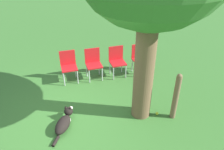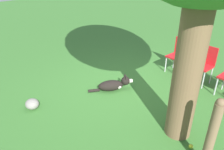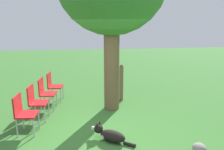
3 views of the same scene
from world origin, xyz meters
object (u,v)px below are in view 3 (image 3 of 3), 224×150
object	(u,v)px
fence_post	(121,82)
red_chair_1	(36,100)
red_chair_0	(23,111)
red_chair_2	(45,91)
red_chair_3	(53,84)
tennis_ball	(116,102)
dog	(110,135)

from	to	relation	value
fence_post	red_chair_1	xyz separation A→B (m)	(-2.39, -1.10, -0.07)
fence_post	red_chair_0	world-z (taller)	fence_post
red_chair_0	red_chair_1	world-z (taller)	same
red_chair_2	red_chair_0	bearing A→B (deg)	-94.41
red_chair_3	tennis_ball	distance (m)	2.08
red_chair_1	fence_post	bearing A→B (deg)	30.57
dog	red_chair_0	bearing A→B (deg)	17.81
fence_post	red_chair_3	xyz separation A→B (m)	(-2.14, 0.30, -0.07)
red_chair_0	red_chair_1	bearing A→B (deg)	85.59
red_chair_1	red_chair_2	distance (m)	0.71
dog	red_chair_0	distance (m)	1.98
fence_post	tennis_ball	world-z (taller)	fence_post
red_chair_3	red_chair_2	bearing A→B (deg)	-94.41
dog	red_chair_1	size ratio (longest dim) A/B	0.98
fence_post	red_chair_2	bearing A→B (deg)	-169.96
dog	tennis_ball	bearing A→B (deg)	-67.40
red_chair_0	red_chair_3	size ratio (longest dim) A/B	1.00
fence_post	tennis_ball	distance (m)	0.65
tennis_ball	red_chair_0	bearing A→B (deg)	-146.90
red_chair_2	tennis_ball	distance (m)	2.12
red_chair_3	tennis_ball	world-z (taller)	red_chair_3
red_chair_0	tennis_ball	distance (m)	2.80
fence_post	red_chair_0	size ratio (longest dim) A/B	1.29
red_chair_2	red_chair_3	xyz separation A→B (m)	(0.13, 0.70, 0.00)
dog	red_chair_2	size ratio (longest dim) A/B	0.98
dog	fence_post	size ratio (longest dim) A/B	0.76
red_chair_0	red_chair_2	xyz separation A→B (m)	(0.25, 1.39, 0.00)
dog	red_chair_2	world-z (taller)	red_chair_2
fence_post	red_chair_1	distance (m)	2.63
tennis_ball	dog	bearing A→B (deg)	-102.45
red_chair_1	red_chair_3	distance (m)	1.42
red_chair_0	red_chair_3	world-z (taller)	same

